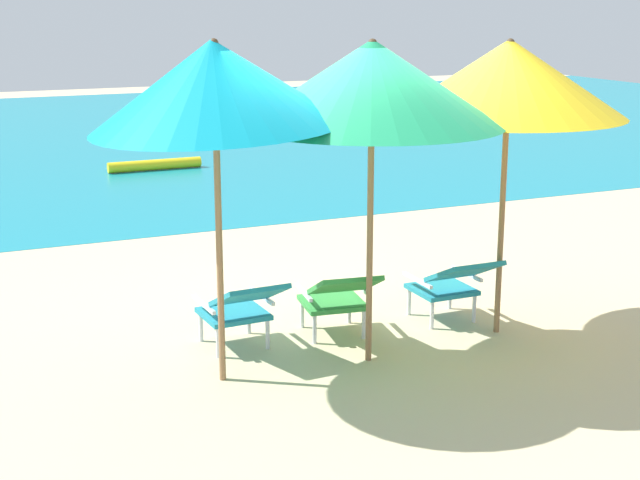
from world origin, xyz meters
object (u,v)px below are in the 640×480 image
lounge_chair_center (338,295)px  beach_umbrella_center (372,83)px  lounge_chair_right (452,281)px  beach_umbrella_left (215,84)px  lounge_chair_left (241,306)px  swim_buoy (155,165)px  beach_umbrella_right (509,79)px

lounge_chair_center → beach_umbrella_center: bearing=-87.1°
lounge_chair_center → lounge_chair_right: (1.10, -0.05, 0.00)m
beach_umbrella_center → lounge_chair_right: bearing=23.8°
lounge_chair_center → beach_umbrella_left: 2.25m
lounge_chair_center → lounge_chair_left: bearing=175.5°
swim_buoy → lounge_chair_right: 8.79m
lounge_chair_right → beach_umbrella_right: bearing=-51.0°
lounge_chair_right → beach_umbrella_right: 1.86m
beach_umbrella_center → lounge_chair_center: bearing=92.9°
lounge_chair_left → lounge_chair_right: same height
swim_buoy → beach_umbrella_left: beach_umbrella_left is taller
lounge_chair_left → beach_umbrella_center: beach_umbrella_center is taller
lounge_chair_left → beach_umbrella_right: (2.22, -0.45, 1.81)m
beach_umbrella_left → beach_umbrella_center: bearing=-4.4°
beach_umbrella_left → beach_umbrella_center: size_ratio=1.03×
lounge_chair_center → beach_umbrella_right: beach_umbrella_right is taller
lounge_chair_center → beach_umbrella_center: beach_umbrella_center is taller
swim_buoy → lounge_chair_right: (0.49, -8.77, 0.31)m
beach_umbrella_center → lounge_chair_left: bearing=146.0°
lounge_chair_left → beach_umbrella_left: bearing=-123.4°
swim_buoy → lounge_chair_left: size_ratio=1.79×
lounge_chair_right → beach_umbrella_left: size_ratio=0.33×
lounge_chair_center → lounge_chair_right: bearing=-2.8°
swim_buoy → beach_umbrella_right: 9.37m
lounge_chair_right → beach_umbrella_left: 2.97m
swim_buoy → beach_umbrella_center: size_ratio=0.62×
lounge_chair_left → lounge_chair_center: size_ratio=0.95×
beach_umbrella_center → beach_umbrella_left: bearing=175.6°
lounge_chair_right → beach_umbrella_right: size_ratio=0.33×
swim_buoy → lounge_chair_left: 8.78m
lounge_chair_right → beach_umbrella_left: (-2.28, -0.38, 1.86)m
lounge_chair_right → beach_umbrella_center: size_ratio=0.34×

